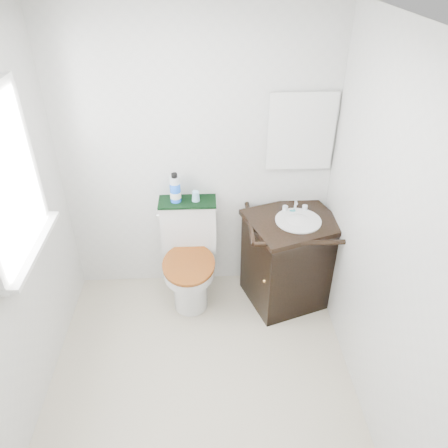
{
  "coord_description": "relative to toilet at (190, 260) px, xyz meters",
  "views": [
    {
      "loc": [
        0.07,
        -2.0,
        2.71
      ],
      "look_at": [
        0.2,
        0.75,
        0.89
      ],
      "focal_mm": 35.0,
      "sensor_mm": 36.0,
      "label": 1
    }
  ],
  "objects": [
    {
      "name": "trash_bin",
      "position": [
        0.04,
        0.14,
        -0.25
      ],
      "size": [
        0.19,
        0.16,
        0.26
      ],
      "color": "white",
      "rests_on": "floor"
    },
    {
      "name": "mouthwash_bottle",
      "position": [
        -0.09,
        0.13,
        0.63
      ],
      "size": [
        0.09,
        0.09,
        0.25
      ],
      "color": "blue",
      "rests_on": "towel"
    },
    {
      "name": "wall_right",
      "position": [
        1.19,
        -0.96,
        0.81
      ],
      "size": [
        0.0,
        2.4,
        2.4
      ],
      "primitive_type": "plane",
      "rotation": [
        1.57,
        0.0,
        -1.57
      ],
      "color": "silver",
      "rests_on": "ground"
    },
    {
      "name": "mirror",
      "position": [
        0.9,
        0.21,
        1.06
      ],
      "size": [
        0.5,
        0.02,
        0.6
      ],
      "primitive_type": "cube",
      "color": "silver",
      "rests_on": "wall_back"
    },
    {
      "name": "floor",
      "position": [
        0.09,
        -0.96,
        -0.39
      ],
      "size": [
        2.4,
        2.4,
        0.0
      ],
      "primitive_type": "plane",
      "color": "#B9B395",
      "rests_on": "ground"
    },
    {
      "name": "soap_bar",
      "position": [
        0.86,
        0.05,
        0.44
      ],
      "size": [
        0.07,
        0.04,
        0.02
      ],
      "primitive_type": "ellipsoid",
      "color": "#197179",
      "rests_on": "vanity"
    },
    {
      "name": "ceiling",
      "position": [
        0.09,
        -0.96,
        2.01
      ],
      "size": [
        2.4,
        2.4,
        0.0
      ],
      "primitive_type": "plane",
      "rotation": [
        3.14,
        0.0,
        0.0
      ],
      "color": "silver",
      "rests_on": "wall_back"
    },
    {
      "name": "vanity",
      "position": [
        0.85,
        -0.06,
        0.05
      ],
      "size": [
        0.86,
        0.8,
        0.92
      ],
      "color": "black",
      "rests_on": "floor"
    },
    {
      "name": "towel",
      "position": [
        0.0,
        0.13,
        0.51
      ],
      "size": [
        0.47,
        0.22,
        0.02
      ],
      "primitive_type": "cube",
      "color": "black",
      "rests_on": "toilet"
    },
    {
      "name": "cup",
      "position": [
        0.07,
        0.13,
        0.56
      ],
      "size": [
        0.07,
        0.07,
        0.08
      ],
      "primitive_type": "cone",
      "color": "#82B9D4",
      "rests_on": "towel"
    },
    {
      "name": "window",
      "position": [
        -0.98,
        -0.71,
        1.16
      ],
      "size": [
        0.02,
        0.7,
        0.9
      ],
      "primitive_type": "cube",
      "color": "white",
      "rests_on": "wall_left"
    },
    {
      "name": "wall_left",
      "position": [
        -1.01,
        -0.96,
        0.81
      ],
      "size": [
        0.0,
        2.4,
        2.4
      ],
      "primitive_type": "plane",
      "rotation": [
        1.57,
        0.0,
        1.57
      ],
      "color": "silver",
      "rests_on": "ground"
    },
    {
      "name": "wall_back",
      "position": [
        0.09,
        0.24,
        0.81
      ],
      "size": [
        2.4,
        0.0,
        2.4
      ],
      "primitive_type": "plane",
      "rotation": [
        1.57,
        0.0,
        0.0
      ],
      "color": "silver",
      "rests_on": "ground"
    },
    {
      "name": "toilet",
      "position": [
        0.0,
        0.0,
        0.0
      ],
      "size": [
        0.48,
        0.64,
        0.89
      ],
      "color": "silver",
      "rests_on": "floor"
    }
  ]
}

